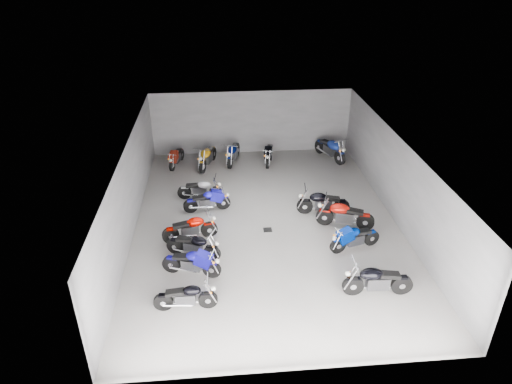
% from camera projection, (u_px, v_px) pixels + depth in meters
% --- Properties ---
extents(ground, '(14.00, 14.00, 0.00)m').
position_uv_depth(ground, '(266.00, 223.00, 17.64)').
color(ground, '#97958F').
rests_on(ground, ground).
extents(wall_back, '(10.00, 0.10, 3.20)m').
position_uv_depth(wall_back, '(252.00, 122.00, 23.02)').
color(wall_back, gray).
rests_on(wall_back, ground).
extents(wall_left, '(0.10, 14.00, 3.20)m').
position_uv_depth(wall_left, '(129.00, 192.00, 16.49)').
color(wall_left, gray).
rests_on(wall_left, ground).
extents(wall_right, '(0.10, 14.00, 3.20)m').
position_uv_depth(wall_right, '(398.00, 181.00, 17.27)').
color(wall_right, gray).
rests_on(wall_right, ground).
extents(ceiling, '(10.00, 14.00, 0.04)m').
position_uv_depth(ceiling, '(267.00, 146.00, 16.11)').
color(ceiling, black).
rests_on(ceiling, wall_back).
extents(drain_grate, '(0.32, 0.32, 0.01)m').
position_uv_depth(drain_grate, '(268.00, 230.00, 17.20)').
color(drain_grate, black).
rests_on(drain_grate, ground).
extents(motorcycle_left_a, '(1.88, 0.37, 0.82)m').
position_uv_depth(motorcycle_left_a, '(186.00, 297.00, 13.27)').
color(motorcycle_left_a, black).
rests_on(motorcycle_left_a, ground).
extents(motorcycle_left_b, '(1.93, 0.69, 0.87)m').
position_uv_depth(motorcycle_left_b, '(192.00, 263.00, 14.65)').
color(motorcycle_left_b, black).
rests_on(motorcycle_left_b, ground).
extents(motorcycle_left_c, '(1.88, 0.89, 0.87)m').
position_uv_depth(motorcycle_left_c, '(194.00, 246.00, 15.48)').
color(motorcycle_left_c, black).
rests_on(motorcycle_left_c, ground).
extents(motorcycle_left_d, '(2.01, 0.56, 0.89)m').
position_uv_depth(motorcycle_left_d, '(191.00, 228.00, 16.42)').
color(motorcycle_left_d, black).
rests_on(motorcycle_left_d, ground).
extents(motorcycle_left_e, '(1.90, 0.44, 0.84)m').
position_uv_depth(motorcycle_left_e, '(207.00, 201.00, 18.26)').
color(motorcycle_left_e, black).
rests_on(motorcycle_left_e, ground).
extents(motorcycle_left_f, '(1.90, 0.44, 0.84)m').
position_uv_depth(motorcycle_left_f, '(200.00, 189.00, 19.11)').
color(motorcycle_left_f, black).
rests_on(motorcycle_left_f, ground).
extents(motorcycle_right_a, '(2.16, 0.45, 0.95)m').
position_uv_depth(motorcycle_right_a, '(377.00, 280.00, 13.80)').
color(motorcycle_right_a, black).
rests_on(motorcycle_right_a, ground).
extents(motorcycle_right_c, '(1.90, 0.66, 0.85)m').
position_uv_depth(motorcycle_right_c, '(355.00, 238.00, 15.91)').
color(motorcycle_right_c, black).
rests_on(motorcycle_right_c, ground).
extents(motorcycle_right_d, '(2.13, 0.82, 0.97)m').
position_uv_depth(motorcycle_right_d, '(344.00, 215.00, 17.15)').
color(motorcycle_right_d, black).
rests_on(motorcycle_right_d, ground).
extents(motorcycle_right_e, '(2.10, 0.50, 0.93)m').
position_uv_depth(motorcycle_right_e, '(323.00, 203.00, 18.01)').
color(motorcycle_right_e, black).
rests_on(motorcycle_right_e, ground).
extents(motorcycle_back_a, '(0.61, 1.82, 0.82)m').
position_uv_depth(motorcycle_back_a, '(176.00, 157.00, 22.06)').
color(motorcycle_back_a, black).
rests_on(motorcycle_back_a, ground).
extents(motorcycle_back_b, '(0.82, 2.14, 0.97)m').
position_uv_depth(motorcycle_back_b, '(207.00, 156.00, 21.92)').
color(motorcycle_back_b, black).
rests_on(motorcycle_back_b, ground).
extents(motorcycle_back_c, '(0.72, 2.12, 0.95)m').
position_uv_depth(motorcycle_back_c, '(233.00, 153.00, 22.35)').
color(motorcycle_back_c, black).
rests_on(motorcycle_back_c, ground).
extents(motorcycle_back_d, '(0.58, 2.01, 0.89)m').
position_uv_depth(motorcycle_back_d, '(269.00, 153.00, 22.34)').
color(motorcycle_back_d, black).
rests_on(motorcycle_back_d, ground).
extents(motorcycle_back_f, '(1.11, 2.17, 1.02)m').
position_uv_depth(motorcycle_back_f, '(330.00, 149.00, 22.69)').
color(motorcycle_back_f, black).
rests_on(motorcycle_back_f, ground).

